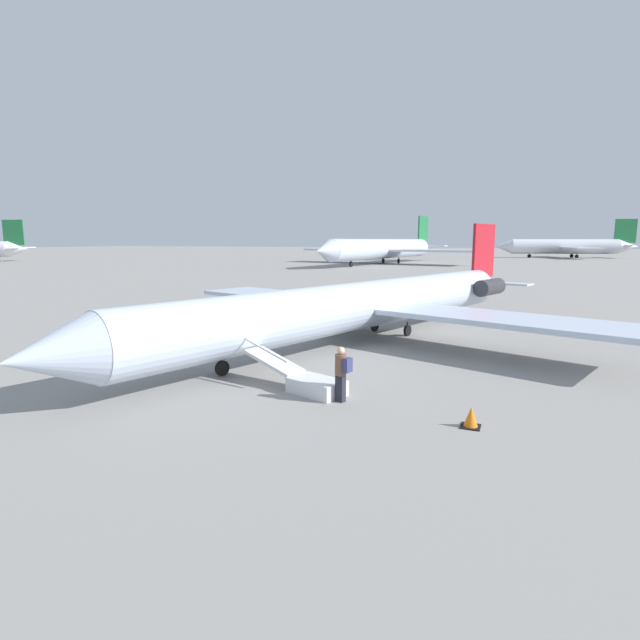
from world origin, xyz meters
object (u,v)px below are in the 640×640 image
Objects in this scene: airplane_far_center at (567,246)px; passenger at (342,370)px; boarding_stairs at (308,381)px; airplane_taxiing_distant at (385,249)px; airplane_main at (372,303)px.

passenger is (142.13, -14.71, -2.18)m from airplane_far_center.
passenger is at bearing 176.65° from boarding_stairs.
passenger is at bearing 24.96° from airplane_taxiing_distant.
airplane_main is at bearing -59.75° from passenger.
airplane_taxiing_distant is at bearing 38.84° from airplane_far_center.
airplane_main is 10.37m from passenger.
boarding_stairs is at bearing 24.19° from airplane_taxiing_distant.
airplane_main is 7.52× the size of boarding_stairs.
airplane_main is at bearing -67.30° from boarding_stairs.
airplane_main is at bearing 66.49° from airplane_far_center.
airplane_far_center reaches higher than passenger.
airplane_taxiing_distant is 65.76m from airplane_far_center.
airplane_far_center reaches higher than airplane_main.
airplane_taxiing_distant reaches higher than airplane_main.
airplane_taxiing_distant is (-78.06, -20.83, 1.35)m from airplane_main.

